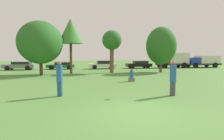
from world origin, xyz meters
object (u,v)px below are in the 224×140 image
frisbee (136,73)px  tree_1 (71,31)px  bystander_sitting (132,76)px  delivery_truck_red (174,60)px  person_catcher (173,78)px  parked_car_white (103,64)px  parked_car_black (139,64)px  delivery_truck_blue (203,61)px  parked_car_green (61,65)px  tree_0 (40,43)px  person_thrower (60,78)px  tree_3 (161,46)px  tree_2 (112,41)px  parked_car_grey (20,65)px

frisbee → tree_1: (-3.94, 12.88, 3.69)m
bystander_sitting → delivery_truck_red: delivery_truck_red is taller
bystander_sitting → tree_1: 10.25m
person_catcher → parked_car_white: 19.77m
person_catcher → tree_1: 14.99m
bystander_sitting → parked_car_white: size_ratio=0.24×
person_catcher → frisbee: bearing=2.2°
parked_car_black → delivery_truck_blue: (11.71, -0.13, 0.51)m
parked_car_white → parked_car_green: bearing=-2.3°
tree_0 → person_thrower: bearing=-74.6°
bystander_sitting → person_thrower: bearing=-139.7°
tree_3 → delivery_truck_red: bearing=50.8°
person_thrower → delivery_truck_blue: 29.32m
tree_2 → delivery_truck_red: tree_2 is taller
person_catcher → parked_car_black: size_ratio=0.47×
tree_2 → parked_car_green: bearing=134.1°
tree_0 → delivery_truck_blue: (25.68, 7.65, -2.42)m
tree_0 → delivery_truck_red: (20.17, 7.78, -2.24)m
tree_0 → tree_1: bearing=20.6°
frisbee → tree_2: (1.02, 12.92, 2.59)m
person_catcher → delivery_truck_red: (10.95, 19.70, 0.37)m
parked_car_white → delivery_truck_blue: size_ratio=0.75×
bystander_sitting → delivery_truck_blue: bearing=39.1°
tree_1 → tree_2: 5.08m
parked_car_white → bystander_sitting: bearing=93.0°
bystander_sitting → parked_car_white: 14.12m
person_catcher → delivery_truck_red: 22.54m
bystander_sitting → tree_2: size_ratio=0.20×
frisbee → delivery_truck_blue: (18.53, 19.33, -0.15)m
parked_car_white → delivery_truck_red: delivery_truck_red is taller
person_thrower → frisbee: size_ratio=8.20×
delivery_truck_red → person_thrower: bearing=48.4°
tree_1 → parked_car_white: tree_1 is taller
person_thrower → tree_3: bearing=54.6°
person_catcher → tree_1: (-6.02, 13.13, 4.03)m
parked_car_green → parked_car_white: 6.55m
parked_car_green → person_thrower: bearing=95.6°
tree_1 → parked_car_grey: (-7.67, 6.69, -4.34)m
tree_0 → parked_car_green: (1.44, 8.18, -2.98)m
tree_2 → parked_car_white: size_ratio=1.19×
frisbee → parked_car_grey: 22.77m
tree_0 → tree_1: (3.20, 1.21, 1.42)m
person_catcher → bystander_sitting: size_ratio=1.82×
bystander_sitting → tree_2: tree_2 is taller
person_thrower → tree_3: tree_3 is taller
person_catcher → parked_car_black: bearing=-94.6°
bystander_sitting → parked_car_grey: parked_car_grey is taller
parked_car_white → frisbee: bearing=88.5°
frisbee → tree_2: size_ratio=0.05×
bystander_sitting → tree_3: (5.97, 7.07, 2.94)m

